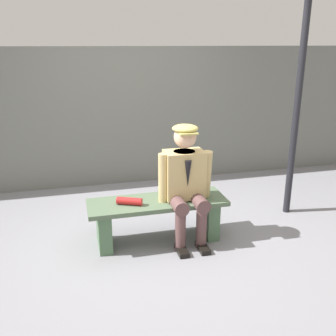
{
  "coord_description": "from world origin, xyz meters",
  "views": [
    {
      "loc": [
        0.81,
        3.62,
        2.04
      ],
      "look_at": [
        -0.12,
        0.0,
        0.81
      ],
      "focal_mm": 40.75,
      "sensor_mm": 36.0,
      "label": 1
    }
  ],
  "objects_px": {
    "bench": "(158,214)",
    "rolled_magazine": "(129,201)",
    "seated_man": "(186,179)",
    "lamp_post": "(307,13)"
  },
  "relations": [
    {
      "from": "rolled_magazine",
      "to": "seated_man",
      "type": "bearing_deg",
      "value": 177.86
    },
    {
      "from": "seated_man",
      "to": "rolled_magazine",
      "type": "distance_m",
      "value": 0.63
    },
    {
      "from": "bench",
      "to": "seated_man",
      "type": "distance_m",
      "value": 0.49
    },
    {
      "from": "rolled_magazine",
      "to": "lamp_post",
      "type": "height_order",
      "value": "lamp_post"
    },
    {
      "from": "seated_man",
      "to": "rolled_magazine",
      "type": "relative_size",
      "value": 4.85
    },
    {
      "from": "bench",
      "to": "lamp_post",
      "type": "distance_m",
      "value": 2.71
    },
    {
      "from": "bench",
      "to": "rolled_magazine",
      "type": "bearing_deg",
      "value": 7.31
    },
    {
      "from": "bench",
      "to": "seated_man",
      "type": "relative_size",
      "value": 1.15
    },
    {
      "from": "bench",
      "to": "rolled_magazine",
      "type": "xyz_separation_m",
      "value": [
        0.3,
        0.04,
        0.2
      ]
    },
    {
      "from": "bench",
      "to": "rolled_magazine",
      "type": "relative_size",
      "value": 5.6
    }
  ]
}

